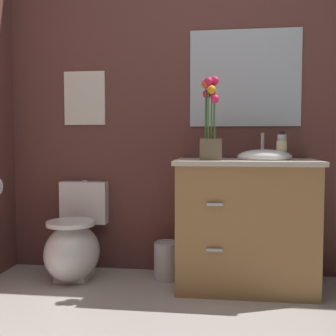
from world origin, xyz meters
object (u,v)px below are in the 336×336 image
Objects in this scene: flower_vase at (211,128)px; wall_mirror at (245,78)px; soap_bottle at (282,150)px; lotion_bottle at (282,146)px; wall_poster at (85,98)px; toilet at (74,245)px; trash_bin at (167,260)px; vanity_cabinet at (246,222)px.

flower_vase is 0.58m from wall_mirror.
soap_bottle is 0.76× the size of lotion_bottle.
wall_poster is at bearing 168.84° from soap_bottle.
trash_bin is (0.66, 0.07, -0.11)m from toilet.
wall_poster is (-1.21, 0.29, 0.87)m from vanity_cabinet.
toilet is 1.27× the size of flower_vase.
wall_mirror reaches higher than flower_vase.
flower_vase is at bearing -168.72° from soap_bottle.
wall_mirror is at bearing 129.07° from soap_bottle.
lotion_bottle is at bearing -31.99° from wall_mirror.
wall_poster is (-1.44, 0.28, 0.39)m from soap_bottle.
toilet is at bearing -175.60° from lotion_bottle.
wall_mirror is at bearing 58.32° from flower_vase.
flower_vase is 2.81× the size of lotion_bottle.
soap_bottle is 1.12m from trash_bin.
wall_mirror is (-0.25, 0.16, 0.49)m from lotion_bottle.
toilet is at bearing -167.55° from wall_mirror.
toilet is 1.11m from wall_poster.
vanity_cabinet is at bearing -13.61° from wall_poster.
wall_poster is at bearing 180.00° from wall_mirror.
flower_vase is 1.08m from wall_poster.
vanity_cabinet is 1.93× the size of flower_vase.
vanity_cabinet is 3.85× the size of trash_bin.
vanity_cabinet is (1.21, -0.03, 0.20)m from toilet.
lotion_bottle reaches higher than trash_bin.
trash_bin is 0.34× the size of wall_mirror.
vanity_cabinet is at bearing 19.45° from flower_vase.
lotion_bottle is (0.48, 0.22, -0.12)m from flower_vase.
flower_vase reaches higher than trash_bin.
toilet is at bearing -90.00° from wall_poster.
trash_bin is at bearing -159.80° from wall_mirror.
wall_mirror reaches higher than trash_bin.
soap_bottle is (1.44, -0.02, 0.69)m from toilet.
flower_vase reaches higher than toilet.
flower_vase reaches higher than lotion_bottle.
vanity_cabinet is at bearing -89.48° from wall_mirror.
vanity_cabinet reaches higher than trash_bin.
lotion_bottle is at bearing -6.07° from wall_poster.
soap_bottle is (0.23, 0.01, 0.49)m from vanity_cabinet.
flower_vase is 0.68× the size of wall_mirror.
trash_bin is at bearing 170.59° from vanity_cabinet.
wall_mirror is at bearing 148.01° from lotion_bottle.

